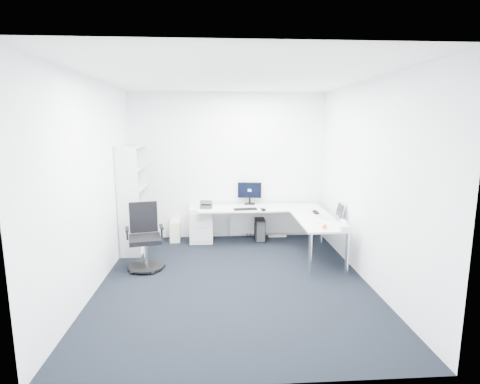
{
  "coord_description": "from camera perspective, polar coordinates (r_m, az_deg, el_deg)",
  "views": [
    {
      "loc": [
        -0.23,
        -4.83,
        2.11
      ],
      "look_at": [
        0.15,
        1.05,
        1.05
      ],
      "focal_mm": 28.0,
      "sensor_mm": 36.0,
      "label": 1
    }
  ],
  "objects": [
    {
      "name": "orange_fruit",
      "position": [
        5.49,
        12.76,
        -5.15
      ],
      "size": [
        0.07,
        0.07,
        0.07
      ],
      "primitive_type": "sphere",
      "color": "#D55912",
      "rests_on": "l_desk"
    },
    {
      "name": "tissue_box",
      "position": [
        5.48,
        15.47,
        -5.23
      ],
      "size": [
        0.15,
        0.25,
        0.08
      ],
      "primitive_type": "cube",
      "rotation": [
        0.0,
        0.0,
        -0.09
      ],
      "color": "silver",
      "rests_on": "l_desk"
    },
    {
      "name": "ceiling",
      "position": [
        4.88,
        -1.0,
        17.14
      ],
      "size": [
        4.2,
        4.2,
        0.0
      ],
      "primitive_type": "plane",
      "color": "white"
    },
    {
      "name": "black_pc_tower",
      "position": [
        6.99,
        3.0,
        -5.65
      ],
      "size": [
        0.19,
        0.42,
        0.4
      ],
      "primitive_type": "cube",
      "rotation": [
        0.0,
        0.0,
        -0.03
      ],
      "color": "black",
      "rests_on": "ground"
    },
    {
      "name": "white_keyboard",
      "position": [
        5.95,
        11.4,
        -4.19
      ],
      "size": [
        0.17,
        0.45,
        0.01
      ],
      "primitive_type": "cube",
      "rotation": [
        0.0,
        0.0,
        0.1
      ],
      "color": "silver",
      "rests_on": "l_desk"
    },
    {
      "name": "mouse",
      "position": [
        6.5,
        3.56,
        -2.68
      ],
      "size": [
        0.08,
        0.12,
        0.03
      ],
      "primitive_type": "cube",
      "rotation": [
        0.0,
        0.0,
        0.17
      ],
      "color": "black",
      "rests_on": "l_desk"
    },
    {
      "name": "monitor",
      "position": [
        6.97,
        1.47,
        -0.15
      ],
      "size": [
        0.46,
        0.2,
        0.43
      ],
      "primitive_type": null,
      "rotation": [
        0.0,
        0.0,
        -0.14
      ],
      "color": "black",
      "rests_on": "l_desk"
    },
    {
      "name": "wall_back",
      "position": [
        6.98,
        -1.79,
        3.94
      ],
      "size": [
        3.6,
        0.02,
        2.7
      ],
      "primitive_type": "cube",
      "color": "white",
      "rests_on": "ground"
    },
    {
      "name": "laptop",
      "position": [
        6.11,
        13.11,
        -2.75
      ],
      "size": [
        0.37,
        0.36,
        0.25
      ],
      "primitive_type": null,
      "rotation": [
        0.0,
        0.0,
        -0.06
      ],
      "color": "silver",
      "rests_on": "l_desk"
    },
    {
      "name": "wall_right",
      "position": [
        5.3,
        18.89,
        1.39
      ],
      "size": [
        0.02,
        4.2,
        2.7
      ],
      "primitive_type": "cube",
      "color": "white",
      "rests_on": "ground"
    },
    {
      "name": "beige_pc_tower",
      "position": [
        7.06,
        -9.83,
        -5.78
      ],
      "size": [
        0.19,
        0.4,
        0.37
      ],
      "primitive_type": "cube",
      "rotation": [
        0.0,
        0.0,
        0.04
      ],
      "color": "beige",
      "rests_on": "ground"
    },
    {
      "name": "drawer_pedestal",
      "position": [
        6.94,
        -5.89,
        -4.86
      ],
      "size": [
        0.41,
        0.51,
        0.63
      ],
      "primitive_type": "cube",
      "color": "silver",
      "rests_on": "ground"
    },
    {
      "name": "power_strip",
      "position": [
        7.23,
        5.69,
        -6.66
      ],
      "size": [
        0.34,
        0.06,
        0.04
      ],
      "primitive_type": "cube",
      "rotation": [
        0.0,
        0.0,
        0.01
      ],
      "color": "silver",
      "rests_on": "ground"
    },
    {
      "name": "ground",
      "position": [
        5.28,
        -0.91,
        -13.37
      ],
      "size": [
        4.2,
        4.2,
        0.0
      ],
      "primitive_type": "plane",
      "color": "black"
    },
    {
      "name": "bookshelf",
      "position": [
        6.55,
        -15.93,
        -0.94
      ],
      "size": [
        0.35,
        0.89,
        1.78
      ],
      "primitive_type": null,
      "color": "silver",
      "rests_on": "ground"
    },
    {
      "name": "wall_left",
      "position": [
        5.14,
        -21.44,
        0.97
      ],
      "size": [
        0.02,
        4.2,
        2.7
      ],
      "primitive_type": "cube",
      "color": "white",
      "rests_on": "ground"
    },
    {
      "name": "headphones",
      "position": [
        6.43,
        11.47,
        -2.94
      ],
      "size": [
        0.13,
        0.2,
        0.05
      ],
      "primitive_type": null,
      "rotation": [
        0.0,
        0.0,
        -0.02
      ],
      "color": "black",
      "rests_on": "l_desk"
    },
    {
      "name": "black_keyboard",
      "position": [
        6.56,
        0.81,
        -2.62
      ],
      "size": [
        0.42,
        0.18,
        0.02
      ],
      "primitive_type": "cube",
      "rotation": [
        0.0,
        0.0,
        0.09
      ],
      "color": "black",
      "rests_on": "l_desk"
    },
    {
      "name": "desk_phone",
      "position": [
        6.71,
        -5.17,
        -1.83
      ],
      "size": [
        0.23,
        0.23,
        0.14
      ],
      "primitive_type": null,
      "rotation": [
        0.0,
        0.0,
        -0.12
      ],
      "color": "#2E2E31",
      "rests_on": "l_desk"
    },
    {
      "name": "wall_front",
      "position": [
        2.85,
        1.12,
        -5.3
      ],
      "size": [
        3.6,
        0.02,
        2.7
      ],
      "primitive_type": "cube",
      "color": "white",
      "rests_on": "ground"
    },
    {
      "name": "task_chair",
      "position": [
        5.68,
        -14.29,
        -6.73
      ],
      "size": [
        0.66,
        0.66,
        0.98
      ],
      "primitive_type": null,
      "rotation": [
        0.0,
        0.0,
        0.23
      ],
      "color": "black",
      "rests_on": "ground"
    },
    {
      "name": "l_desk",
      "position": [
        6.53,
        3.32,
        -5.7
      ],
      "size": [
        2.21,
        1.24,
        0.65
      ],
      "primitive_type": null,
      "color": "silver",
      "rests_on": "ground"
    }
  ]
}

